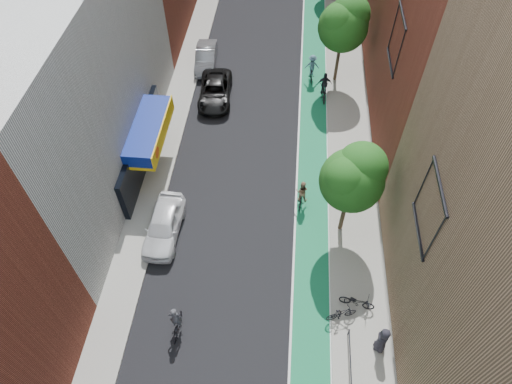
% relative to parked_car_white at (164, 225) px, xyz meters
% --- Properties ---
extents(bike_lane, '(2.00, 68.00, 0.01)m').
position_rel_parked_car_white_xyz_m(bike_lane, '(8.47, 17.13, -0.76)').
color(bike_lane, '#147345').
rests_on(bike_lane, ground).
extents(sidewalk_left, '(2.00, 68.00, 0.15)m').
position_rel_parked_car_white_xyz_m(sidewalk_left, '(-1.53, 17.13, -0.70)').
color(sidewalk_left, gray).
rests_on(sidewalk_left, ground).
extents(sidewalk_right, '(3.00, 68.00, 0.15)m').
position_rel_parked_car_white_xyz_m(sidewalk_right, '(10.97, 17.13, -0.70)').
color(sidewalk_right, gray).
rests_on(sidewalk_right, ground).
extents(building_left_white, '(8.00, 20.00, 12.00)m').
position_rel_parked_car_white_xyz_m(building_left_white, '(-6.53, 5.13, 5.23)').
color(building_left_white, silver).
rests_on(building_left_white, ground).
extents(tree_near, '(3.40, 3.36, 6.42)m').
position_rel_parked_car_white_xyz_m(tree_near, '(10.12, 1.15, 3.88)').
color(tree_near, '#332619').
rests_on(tree_near, ground).
extents(tree_mid, '(3.55, 3.53, 6.74)m').
position_rel_parked_car_white_xyz_m(tree_mid, '(10.12, 15.15, 4.12)').
color(tree_mid, '#332619').
rests_on(tree_mid, ground).
extents(parked_car_white, '(1.92, 4.56, 1.54)m').
position_rel_parked_car_white_xyz_m(parked_car_white, '(0.00, 0.00, 0.00)').
color(parked_car_white, white).
rests_on(parked_car_white, ground).
extents(parked_car_black, '(2.62, 5.12, 1.38)m').
position_rel_parked_car_white_xyz_m(parked_car_black, '(1.19, 12.23, -0.08)').
color(parked_car_black, black).
rests_on(parked_car_black, ground).
extents(parked_car_silver, '(1.81, 4.43, 1.43)m').
position_rel_parked_car_white_xyz_m(parked_car_silver, '(-0.13, 16.26, -0.06)').
color(parked_car_silver, gray).
rests_on(parked_car_silver, ground).
extents(cyclist_lead, '(0.62, 1.70, 2.04)m').
position_rel_parked_car_white_xyz_m(cyclist_lead, '(1.85, -5.64, -0.09)').
color(cyclist_lead, black).
rests_on(cyclist_lead, ground).
extents(cyclist_lane_near, '(0.82, 1.51, 1.91)m').
position_rel_parked_car_white_xyz_m(cyclist_lane_near, '(7.75, 2.84, 0.06)').
color(cyclist_lane_near, black).
rests_on(cyclist_lane_near, ground).
extents(cyclist_lane_mid, '(1.07, 1.91, 2.14)m').
position_rel_parked_car_white_xyz_m(cyclist_lane_mid, '(9.17, 12.99, 0.03)').
color(cyclist_lane_mid, black).
rests_on(cyclist_lane_mid, ground).
extents(cyclist_lane_far, '(1.13, 1.63, 2.04)m').
position_rel_parked_car_white_xyz_m(cyclist_lane_far, '(8.25, 15.26, 0.16)').
color(cyclist_lane_far, black).
rests_on(cyclist_lane_far, ground).
extents(parked_bike_mid, '(1.66, 0.94, 0.96)m').
position_rel_parked_car_white_xyz_m(parked_bike_mid, '(9.93, -4.41, -0.14)').
color(parked_bike_mid, black).
rests_on(parked_bike_mid, sidewalk_right).
extents(parked_bike_far, '(1.91, 0.98, 0.96)m').
position_rel_parked_car_white_xyz_m(parked_bike_far, '(10.74, -3.68, -0.14)').
color(parked_bike_far, black).
rests_on(parked_bike_far, sidewalk_right).
extents(pedestrian, '(0.77, 1.00, 1.83)m').
position_rel_parked_car_white_xyz_m(pedestrian, '(11.74, -5.75, 0.29)').
color(pedestrian, black).
rests_on(pedestrian, sidewalk_right).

